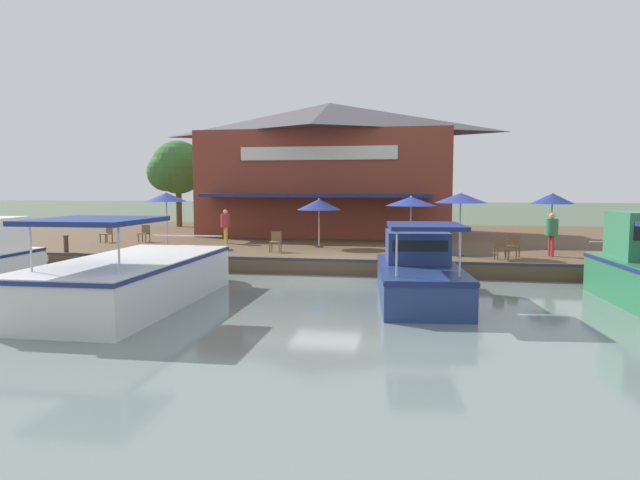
{
  "coord_description": "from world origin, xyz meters",
  "views": [
    {
      "loc": [
        20.43,
        3.44,
        3.31
      ],
      "look_at": [
        -1.0,
        -0.4,
        1.3
      ],
      "focal_mm": 32.0,
      "sensor_mm": 36.0,
      "label": 1
    }
  ],
  "objects_px": {
    "cafe_chair_beside_entrance": "(513,245)",
    "cafe_chair_back_row_seat": "(501,247)",
    "person_at_quay_edge": "(226,222)",
    "tree_behind_restaurant": "(175,169)",
    "patio_umbrella_far_corner": "(166,197)",
    "patio_umbrella_by_entrance": "(552,199)",
    "motorboat_nearest_quay": "(145,275)",
    "person_mid_patio": "(552,229)",
    "patio_umbrella_mid_patio_left": "(461,198)",
    "motorboat_fourth_along": "(417,272)",
    "patio_umbrella_mid_patio_right": "(411,201)",
    "waterfront_restaurant": "(330,168)",
    "cafe_chair_under_first_umbrella": "(107,233)",
    "patio_umbrella_back_row": "(319,205)",
    "cafe_chair_far_corner_seat": "(276,241)",
    "cafe_chair_facing_river": "(145,232)",
    "cafe_chair_mid_patio": "(409,243)",
    "mooring_post": "(66,245)"
  },
  "relations": [
    {
      "from": "patio_umbrella_back_row",
      "to": "cafe_chair_far_corner_seat",
      "type": "bearing_deg",
      "value": -33.92
    },
    {
      "from": "cafe_chair_beside_entrance",
      "to": "cafe_chair_under_first_umbrella",
      "type": "height_order",
      "value": "same"
    },
    {
      "from": "patio_umbrella_far_corner",
      "to": "cafe_chair_facing_river",
      "type": "distance_m",
      "value": 3.31
    },
    {
      "from": "cafe_chair_beside_entrance",
      "to": "tree_behind_restaurant",
      "type": "distance_m",
      "value": 24.9
    },
    {
      "from": "cafe_chair_facing_river",
      "to": "cafe_chair_beside_entrance",
      "type": "bearing_deg",
      "value": 79.05
    },
    {
      "from": "patio_umbrella_mid_patio_left",
      "to": "cafe_chair_back_row_seat",
      "type": "bearing_deg",
      "value": 62.48
    },
    {
      "from": "cafe_chair_beside_entrance",
      "to": "cafe_chair_back_row_seat",
      "type": "bearing_deg",
      "value": -35.71
    },
    {
      "from": "cafe_chair_far_corner_seat",
      "to": "motorboat_fourth_along",
      "type": "bearing_deg",
      "value": 43.64
    },
    {
      "from": "cafe_chair_mid_patio",
      "to": "mooring_post",
      "type": "height_order",
      "value": "cafe_chair_mid_patio"
    },
    {
      "from": "patio_umbrella_mid_patio_left",
      "to": "person_at_quay_edge",
      "type": "bearing_deg",
      "value": -107.52
    },
    {
      "from": "waterfront_restaurant",
      "to": "person_mid_patio",
      "type": "bearing_deg",
      "value": 46.75
    },
    {
      "from": "cafe_chair_beside_entrance",
      "to": "cafe_chair_under_first_umbrella",
      "type": "relative_size",
      "value": 1.0
    },
    {
      "from": "cafe_chair_under_first_umbrella",
      "to": "cafe_chair_back_row_seat",
      "type": "relative_size",
      "value": 1.0
    },
    {
      "from": "waterfront_restaurant",
      "to": "cafe_chair_under_first_umbrella",
      "type": "xyz_separation_m",
      "value": [
        7.63,
        -9.93,
        -3.4
      ]
    },
    {
      "from": "person_at_quay_edge",
      "to": "tree_behind_restaurant",
      "type": "height_order",
      "value": "tree_behind_restaurant"
    },
    {
      "from": "waterfront_restaurant",
      "to": "cafe_chair_under_first_umbrella",
      "type": "distance_m",
      "value": 12.97
    },
    {
      "from": "cafe_chair_far_corner_seat",
      "to": "motorboat_fourth_along",
      "type": "distance_m",
      "value": 8.61
    },
    {
      "from": "cafe_chair_facing_river",
      "to": "cafe_chair_beside_entrance",
      "type": "distance_m",
      "value": 17.44
    },
    {
      "from": "patio_umbrella_far_corner",
      "to": "patio_umbrella_back_row",
      "type": "distance_m",
      "value": 7.0
    },
    {
      "from": "cafe_chair_back_row_seat",
      "to": "motorboat_nearest_quay",
      "type": "relative_size",
      "value": 0.1
    },
    {
      "from": "person_mid_patio",
      "to": "tree_behind_restaurant",
      "type": "height_order",
      "value": "tree_behind_restaurant"
    },
    {
      "from": "patio_umbrella_mid_patio_left",
      "to": "patio_umbrella_by_entrance",
      "type": "relative_size",
      "value": 1.01
    },
    {
      "from": "cafe_chair_back_row_seat",
      "to": "motorboat_fourth_along",
      "type": "height_order",
      "value": "motorboat_fourth_along"
    },
    {
      "from": "cafe_chair_under_first_umbrella",
      "to": "cafe_chair_far_corner_seat",
      "type": "bearing_deg",
      "value": 74.3
    },
    {
      "from": "waterfront_restaurant",
      "to": "cafe_chair_back_row_seat",
      "type": "bearing_deg",
      "value": 36.68
    },
    {
      "from": "cafe_chair_far_corner_seat",
      "to": "person_at_quay_edge",
      "type": "height_order",
      "value": "person_at_quay_edge"
    },
    {
      "from": "motorboat_fourth_along",
      "to": "cafe_chair_beside_entrance",
      "type": "bearing_deg",
      "value": 148.94
    },
    {
      "from": "cafe_chair_under_first_umbrella",
      "to": "tree_behind_restaurant",
      "type": "height_order",
      "value": "tree_behind_restaurant"
    },
    {
      "from": "patio_umbrella_back_row",
      "to": "cafe_chair_beside_entrance",
      "type": "height_order",
      "value": "patio_umbrella_back_row"
    },
    {
      "from": "cafe_chair_beside_entrance",
      "to": "patio_umbrella_mid_patio_left",
      "type": "bearing_deg",
      "value": -89.52
    },
    {
      "from": "mooring_post",
      "to": "motorboat_fourth_along",
      "type": "bearing_deg",
      "value": 74.82
    },
    {
      "from": "cafe_chair_back_row_seat",
      "to": "motorboat_nearest_quay",
      "type": "height_order",
      "value": "motorboat_nearest_quay"
    },
    {
      "from": "person_at_quay_edge",
      "to": "cafe_chair_facing_river",
      "type": "bearing_deg",
      "value": -88.55
    },
    {
      "from": "cafe_chair_mid_patio",
      "to": "person_mid_patio",
      "type": "height_order",
      "value": "person_mid_patio"
    },
    {
      "from": "person_at_quay_edge",
      "to": "motorboat_fourth_along",
      "type": "relative_size",
      "value": 0.24
    },
    {
      "from": "person_at_quay_edge",
      "to": "tree_behind_restaurant",
      "type": "xyz_separation_m",
      "value": [
        -10.61,
        -7.36,
        2.97
      ]
    },
    {
      "from": "cafe_chair_under_first_umbrella",
      "to": "person_at_quay_edge",
      "type": "bearing_deg",
      "value": 95.81
    },
    {
      "from": "patio_umbrella_mid_patio_left",
      "to": "patio_umbrella_back_row",
      "type": "bearing_deg",
      "value": -111.5
    },
    {
      "from": "person_mid_patio",
      "to": "cafe_chair_mid_patio",
      "type": "bearing_deg",
      "value": -83.31
    },
    {
      "from": "patio_umbrella_mid_patio_right",
      "to": "person_at_quay_edge",
      "type": "bearing_deg",
      "value": -99.33
    },
    {
      "from": "patio_umbrella_far_corner",
      "to": "patio_umbrella_by_entrance",
      "type": "relative_size",
      "value": 1.01
    },
    {
      "from": "patio_umbrella_back_row",
      "to": "cafe_chair_far_corner_seat",
      "type": "distance_m",
      "value": 3.0
    },
    {
      "from": "cafe_chair_beside_entrance",
      "to": "cafe_chair_under_first_umbrella",
      "type": "distance_m",
      "value": 19.06
    },
    {
      "from": "patio_umbrella_mid_patio_left",
      "to": "patio_umbrella_by_entrance",
      "type": "height_order",
      "value": "patio_umbrella_mid_patio_left"
    },
    {
      "from": "motorboat_nearest_quay",
      "to": "person_mid_patio",
      "type": "bearing_deg",
      "value": 123.15
    },
    {
      "from": "waterfront_restaurant",
      "to": "person_mid_patio",
      "type": "xyz_separation_m",
      "value": [
        9.83,
        10.45,
        -2.8
      ]
    },
    {
      "from": "cafe_chair_facing_river",
      "to": "tree_behind_restaurant",
      "type": "bearing_deg",
      "value": -163.59
    },
    {
      "from": "cafe_chair_beside_entrance",
      "to": "motorboat_fourth_along",
      "type": "distance_m",
      "value": 7.04
    },
    {
      "from": "patio_umbrella_by_entrance",
      "to": "cafe_chair_facing_river",
      "type": "distance_m",
      "value": 19.24
    },
    {
      "from": "patio_umbrella_by_entrance",
      "to": "cafe_chair_beside_entrance",
      "type": "relative_size",
      "value": 2.94
    }
  ]
}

